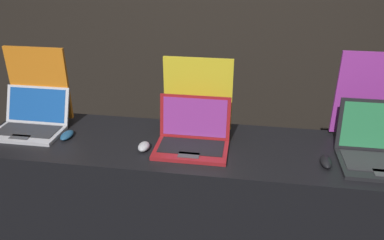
{
  "coord_description": "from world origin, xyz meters",
  "views": [
    {
      "loc": [
        0.28,
        -1.48,
        1.96
      ],
      "look_at": [
        0.01,
        0.29,
        1.1
      ],
      "focal_mm": 35.0,
      "sensor_mm": 36.0,
      "label": 1
    }
  ],
  "objects_px": {
    "mouse_middle": "(144,147)",
    "promo_stand_middle": "(198,97)",
    "promo_stand_back": "(371,98)",
    "laptop_front": "(31,122)",
    "laptop_back": "(379,150)",
    "laptop_middle": "(192,137)",
    "mouse_front": "(67,135)",
    "promo_stand_front": "(40,86)",
    "mouse_back": "(326,162)"
  },
  "relations": [
    {
      "from": "mouse_middle",
      "to": "mouse_back",
      "type": "bearing_deg",
      "value": -0.45
    },
    {
      "from": "mouse_front",
      "to": "promo_stand_front",
      "type": "height_order",
      "value": "promo_stand_front"
    },
    {
      "from": "laptop_back",
      "to": "laptop_front",
      "type": "bearing_deg",
      "value": 178.38
    },
    {
      "from": "laptop_middle",
      "to": "promo_stand_middle",
      "type": "distance_m",
      "value": 0.25
    },
    {
      "from": "mouse_front",
      "to": "laptop_back",
      "type": "xyz_separation_m",
      "value": [
        1.67,
        0.0,
        0.05
      ]
    },
    {
      "from": "mouse_middle",
      "to": "laptop_back",
      "type": "bearing_deg",
      "value": 3.26
    },
    {
      "from": "laptop_middle",
      "to": "laptop_back",
      "type": "bearing_deg",
      "value": -0.28
    },
    {
      "from": "mouse_front",
      "to": "promo_stand_middle",
      "type": "xyz_separation_m",
      "value": [
        0.72,
        0.21,
        0.19
      ]
    },
    {
      "from": "mouse_middle",
      "to": "promo_stand_back",
      "type": "relative_size",
      "value": 0.19
    },
    {
      "from": "laptop_front",
      "to": "laptop_middle",
      "type": "xyz_separation_m",
      "value": [
        0.96,
        -0.05,
        0.01
      ]
    },
    {
      "from": "mouse_back",
      "to": "laptop_middle",
      "type": "bearing_deg",
      "value": 173.33
    },
    {
      "from": "mouse_front",
      "to": "promo_stand_front",
      "type": "bearing_deg",
      "value": 139.5
    },
    {
      "from": "laptop_front",
      "to": "promo_stand_front",
      "type": "distance_m",
      "value": 0.23
    },
    {
      "from": "mouse_front",
      "to": "mouse_back",
      "type": "relative_size",
      "value": 0.97
    },
    {
      "from": "laptop_front",
      "to": "laptop_middle",
      "type": "relative_size",
      "value": 1.01
    },
    {
      "from": "laptop_back",
      "to": "laptop_middle",
      "type": "bearing_deg",
      "value": 179.72
    },
    {
      "from": "promo_stand_front",
      "to": "promo_stand_middle",
      "type": "height_order",
      "value": "promo_stand_front"
    },
    {
      "from": "mouse_middle",
      "to": "laptop_middle",
      "type": "bearing_deg",
      "value": 16.12
    },
    {
      "from": "mouse_front",
      "to": "promo_stand_back",
      "type": "xyz_separation_m",
      "value": [
        1.67,
        0.27,
        0.22
      ]
    },
    {
      "from": "promo_stand_middle",
      "to": "laptop_back",
      "type": "relative_size",
      "value": 1.13
    },
    {
      "from": "mouse_front",
      "to": "mouse_middle",
      "type": "bearing_deg",
      "value": -8.22
    },
    {
      "from": "promo_stand_middle",
      "to": "mouse_middle",
      "type": "bearing_deg",
      "value": -132.54
    },
    {
      "from": "mouse_back",
      "to": "promo_stand_front",
      "type": "bearing_deg",
      "value": 170.27
    },
    {
      "from": "promo_stand_front",
      "to": "laptop_back",
      "type": "relative_size",
      "value": 1.18
    },
    {
      "from": "promo_stand_front",
      "to": "laptop_middle",
      "type": "height_order",
      "value": "promo_stand_front"
    },
    {
      "from": "laptop_front",
      "to": "promo_stand_middle",
      "type": "xyz_separation_m",
      "value": [
        0.96,
        0.15,
        0.16
      ]
    },
    {
      "from": "mouse_front",
      "to": "laptop_middle",
      "type": "bearing_deg",
      "value": 0.4
    },
    {
      "from": "promo_stand_middle",
      "to": "mouse_back",
      "type": "xyz_separation_m",
      "value": [
        0.68,
        -0.28,
        -0.19
      ]
    },
    {
      "from": "promo_stand_front",
      "to": "laptop_back",
      "type": "xyz_separation_m",
      "value": [
        1.91,
        -0.21,
        -0.15
      ]
    },
    {
      "from": "laptop_back",
      "to": "promo_stand_back",
      "type": "relative_size",
      "value": 0.79
    },
    {
      "from": "laptop_front",
      "to": "promo_stand_middle",
      "type": "distance_m",
      "value": 0.99
    },
    {
      "from": "promo_stand_middle",
      "to": "promo_stand_back",
      "type": "height_order",
      "value": "promo_stand_back"
    },
    {
      "from": "promo_stand_front",
      "to": "mouse_middle",
      "type": "xyz_separation_m",
      "value": [
        0.71,
        -0.28,
        -0.2
      ]
    },
    {
      "from": "laptop_back",
      "to": "promo_stand_back",
      "type": "xyz_separation_m",
      "value": [
        -0.0,
        0.27,
        0.17
      ]
    },
    {
      "from": "promo_stand_front",
      "to": "mouse_back",
      "type": "relative_size",
      "value": 3.86
    },
    {
      "from": "laptop_front",
      "to": "promo_stand_back",
      "type": "relative_size",
      "value": 0.8
    },
    {
      "from": "mouse_middle",
      "to": "mouse_front",
      "type": "bearing_deg",
      "value": 171.78
    },
    {
      "from": "promo_stand_front",
      "to": "mouse_middle",
      "type": "bearing_deg",
      "value": -21.14
    },
    {
      "from": "mouse_middle",
      "to": "promo_stand_middle",
      "type": "xyz_separation_m",
      "value": [
        0.25,
        0.27,
        0.19
      ]
    },
    {
      "from": "mouse_front",
      "to": "mouse_middle",
      "type": "height_order",
      "value": "mouse_middle"
    },
    {
      "from": "laptop_middle",
      "to": "mouse_back",
      "type": "bearing_deg",
      "value": -6.67
    },
    {
      "from": "laptop_front",
      "to": "mouse_back",
      "type": "bearing_deg",
      "value": -4.49
    },
    {
      "from": "promo_stand_middle",
      "to": "laptop_back",
      "type": "height_order",
      "value": "promo_stand_middle"
    },
    {
      "from": "promo_stand_middle",
      "to": "promo_stand_back",
      "type": "xyz_separation_m",
      "value": [
        0.95,
        0.06,
        0.03
      ]
    },
    {
      "from": "promo_stand_front",
      "to": "promo_stand_back",
      "type": "height_order",
      "value": "promo_stand_back"
    },
    {
      "from": "laptop_middle",
      "to": "laptop_back",
      "type": "distance_m",
      "value": 0.95
    },
    {
      "from": "promo_stand_middle",
      "to": "promo_stand_front",
      "type": "bearing_deg",
      "value": 179.95
    },
    {
      "from": "laptop_front",
      "to": "promo_stand_back",
      "type": "height_order",
      "value": "promo_stand_back"
    },
    {
      "from": "promo_stand_middle",
      "to": "mouse_back",
      "type": "relative_size",
      "value": 3.68
    },
    {
      "from": "laptop_middle",
      "to": "mouse_back",
      "type": "xyz_separation_m",
      "value": [
        0.68,
        -0.08,
        -0.04
      ]
    }
  ]
}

